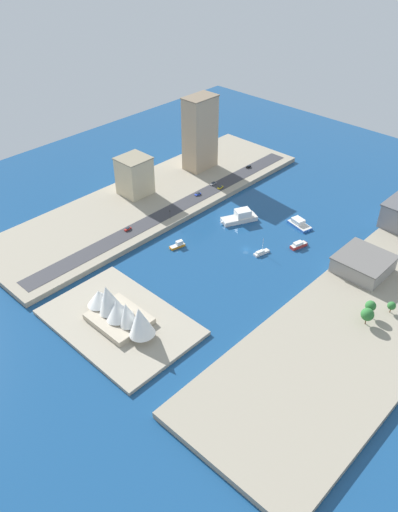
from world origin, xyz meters
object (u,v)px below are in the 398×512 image
at_px(office_block_beige, 135,176).
at_px(traffic_light_waterfront, 170,213).
at_px(water_taxi_orange, 178,245).
at_px(hatchback_blue, 198,194).
at_px(sailboat_small_white, 261,252).
at_px(taxi_yellow_cab, 220,187).
at_px(tugboat_red, 299,245).
at_px(pickup_red, 128,229).
at_px(sedan_silver, 213,183).
at_px(suv_black, 249,167).
at_px(apartment_midrise_tan, 200,133).
at_px(carpark_squat_concrete, 363,264).
at_px(catamaran_blue, 299,223).
at_px(opera_landmark, 119,310).
at_px(ferry_white_commuter, 240,217).

bearing_deg(office_block_beige, traffic_light_waterfront, 170.00).
xyz_separation_m(water_taxi_orange, hatchback_blue, (31.41, -50.38, 2.79)).
xyz_separation_m(sailboat_small_white, office_block_beige, (106.14, 6.31, 15.62)).
bearing_deg(taxi_yellow_cab, tugboat_red, 167.39).
relative_size(water_taxi_orange, hatchback_blue, 2.24).
bearing_deg(pickup_red, water_taxi_orange, -159.76).
bearing_deg(water_taxi_orange, sedan_silver, -63.84).
bearing_deg(pickup_red, suv_black, -89.71).
height_order(suv_black, sedan_silver, suv_black).
height_order(apartment_midrise_tan, suv_black, apartment_midrise_tan).
distance_m(apartment_midrise_tan, suv_black, 45.34).
height_order(water_taxi_orange, hatchback_blue, hatchback_blue).
relative_size(suv_black, hatchback_blue, 0.93).
relative_size(sedan_silver, traffic_light_waterfront, 0.80).
bearing_deg(traffic_light_waterfront, pickup_red, 70.71).
bearing_deg(water_taxi_orange, carpark_squat_concrete, -151.37).
distance_m(catamaran_blue, pickup_red, 109.17).
relative_size(catamaran_blue, sedan_silver, 3.42).
bearing_deg(suv_black, opera_landmark, 109.15).
bearing_deg(water_taxi_orange, taxi_yellow_cab, -68.79).
bearing_deg(carpark_squat_concrete, suv_black, -23.92).
bearing_deg(hatchback_blue, water_taxi_orange, 121.95).
height_order(apartment_midrise_tan, sedan_silver, apartment_midrise_tan).
bearing_deg(ferry_white_commuter, sailboat_small_white, 149.18).
xyz_separation_m(water_taxi_orange, sailboat_small_white, (-41.12, -29.19, -0.38)).
bearing_deg(hatchback_blue, sedan_silver, -82.39).
bearing_deg(pickup_red, sedan_silver, -88.82).
distance_m(ferry_white_commuter, carpark_squat_concrete, 86.45).
bearing_deg(office_block_beige, opera_landmark, 135.93).
xyz_separation_m(catamaran_blue, sailboat_small_white, (-1.79, 41.33, -0.64)).
bearing_deg(catamaran_blue, water_taxi_orange, 60.85).
bearing_deg(opera_landmark, office_block_beige, -44.07).
bearing_deg(traffic_light_waterfront, ferry_white_commuter, -132.43).
distance_m(tugboat_red, pickup_red, 105.64).
relative_size(suv_black, taxi_yellow_cab, 0.97).
xyz_separation_m(water_taxi_orange, ferry_white_commuter, (-7.99, -48.96, 1.45)).
bearing_deg(taxi_yellow_cab, catamaran_blue, -178.04).
bearing_deg(traffic_light_waterfront, tugboat_red, -155.12).
bearing_deg(sedan_silver, carpark_squat_concrete, 172.18).
bearing_deg(tugboat_red, suv_black, -33.73).
relative_size(carpark_squat_concrete, traffic_light_waterfront, 4.29).
bearing_deg(ferry_white_commuter, opera_landmark, 99.73).
distance_m(catamaran_blue, office_block_beige, 115.69).
distance_m(carpark_squat_concrete, pickup_red, 141.50).
bearing_deg(traffic_light_waterfront, water_taxi_orange, 145.80).
height_order(sailboat_small_white, office_block_beige, office_block_beige).
relative_size(tugboat_red, sedan_silver, 2.46).
xyz_separation_m(apartment_midrise_tan, sedan_silver, (-26.67, 14.31, -26.25)).
xyz_separation_m(sailboat_small_white, suv_black, (73.97, -78.62, 3.25)).
relative_size(ferry_white_commuter, carpark_squat_concrete, 0.90).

